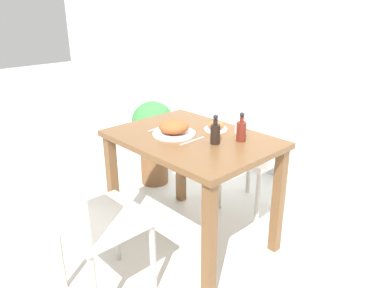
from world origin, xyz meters
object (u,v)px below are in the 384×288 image
Objects in this scene: chair_near at (88,214)px; chair_far at (262,144)px; sauce_bottle at (241,130)px; potted_plant_left at (153,134)px; side_plate at (216,127)px; drink_cup at (241,126)px; condiment_bottle at (215,133)px; food_plate at (174,128)px.

chair_far is at bearing -90.42° from chair_near.
potted_plant_left is at bearing 169.58° from sauce_bottle.
chair_near is at bearing -90.34° from side_plate.
sauce_bottle is (0.09, -0.11, 0.02)m from drink_cup.
drink_cup is (0.14, -0.44, 0.27)m from chair_far.
sauce_bottle is 0.24× the size of potted_plant_left.
sauce_bottle is at bearing -8.44° from side_plate.
chair_near is 5.17× the size of condiment_bottle.
potted_plant_left is at bearing 174.52° from drink_cup.
side_plate reaches higher than potted_plant_left.
chair_far is 0.66m from sauce_bottle.
condiment_bottle reaches higher than food_plate.
side_plate is 0.95m from potted_plant_left.
chair_near is 9.88× the size of drink_cup.
chair_far is 0.81m from food_plate.
chair_near is at bearing -90.42° from chair_far.
food_plate is at bearing -80.28° from chair_near.
drink_cup is at bearing 49.85° from food_plate.
sauce_bottle is (0.24, -0.03, 0.04)m from side_plate.
side_plate is (0.01, 0.93, 0.25)m from chair_near.
potted_plant_left is at bearing 161.44° from condiment_bottle.
chair_far is 9.88× the size of drink_cup.
condiment_bottle is at bearing -102.36° from chair_near.
potted_plant_left is at bearing -158.82° from chair_far.
chair_near is at bearing -102.36° from condiment_bottle.
drink_cup is (0.15, 0.07, 0.02)m from side_plate.
chair_near is at bearing -98.57° from drink_cup.
chair_far is at bearing 80.40° from food_plate.
condiment_bottle is (0.15, -0.69, 0.29)m from chair_far.
condiment_bottle is at bearing -18.56° from potted_plant_left.
chair_far is at bearing 107.74° from drink_cup.
potted_plant_left is (-1.11, 0.20, -0.36)m from sauce_bottle.
condiment_bottle reaches higher than drink_cup.
food_plate is 0.42m from drink_cup.
sauce_bottle reaches higher than chair_near.
side_plate is 0.20× the size of potted_plant_left.
food_plate reaches higher than side_plate.
chair_near reaches higher than drink_cup.
sauce_bottle reaches higher than side_plate.
chair_near is 6.10× the size of side_plate.
chair_far reaches higher than potted_plant_left.
drink_cup is 0.14m from sauce_bottle.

